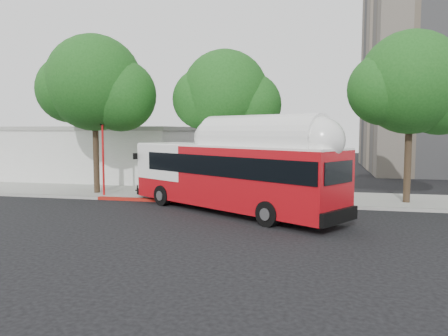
% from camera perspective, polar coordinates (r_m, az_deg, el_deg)
% --- Properties ---
extents(ground, '(120.00, 120.00, 0.00)m').
position_cam_1_polar(ground, '(19.83, -0.80, -6.67)').
color(ground, black).
rests_on(ground, ground).
extents(sidewalk, '(60.00, 5.00, 0.15)m').
position_cam_1_polar(sidewalk, '(26.08, 2.51, -3.67)').
color(sidewalk, gray).
rests_on(sidewalk, ground).
extents(curb_strip, '(60.00, 0.30, 0.15)m').
position_cam_1_polar(curb_strip, '(23.56, 1.40, -4.61)').
color(curb_strip, gray).
rests_on(curb_strip, ground).
extents(red_curb_segment, '(10.00, 0.32, 0.16)m').
position_cam_1_polar(red_curb_segment, '(24.31, -5.57, -4.32)').
color(red_curb_segment, '#9D1A11').
rests_on(red_curb_segment, ground).
extents(street_tree_left, '(6.67, 5.80, 9.74)m').
position_cam_1_polar(street_tree_left, '(27.82, -15.65, 10.18)').
color(street_tree_left, '#2D2116').
rests_on(street_tree_left, ground).
extents(street_tree_mid, '(5.75, 5.00, 8.62)m').
position_cam_1_polar(street_tree_mid, '(25.53, 1.06, 9.27)').
color(street_tree_mid, '#2D2116').
rests_on(street_tree_mid, ground).
extents(street_tree_right, '(6.21, 5.40, 9.18)m').
position_cam_1_polar(street_tree_right, '(25.33, 24.14, 9.66)').
color(street_tree_right, '#2D2116').
rests_on(street_tree_right, ground).
extents(low_commercial_bldg, '(16.20, 10.20, 4.25)m').
position_cam_1_polar(low_commercial_bldg, '(37.78, -16.76, 1.98)').
color(low_commercial_bldg, silver).
rests_on(low_commercial_bldg, ground).
extents(transit_bus, '(11.92, 8.65, 3.76)m').
position_cam_1_polar(transit_bus, '(21.09, 0.92, -1.12)').
color(transit_bus, '#A60B12').
rests_on(transit_bus, ground).
extents(signal_pole, '(0.13, 0.43, 4.55)m').
position_cam_1_polar(signal_pole, '(26.67, -15.51, 1.23)').
color(signal_pole, red).
rests_on(signal_pole, ground).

